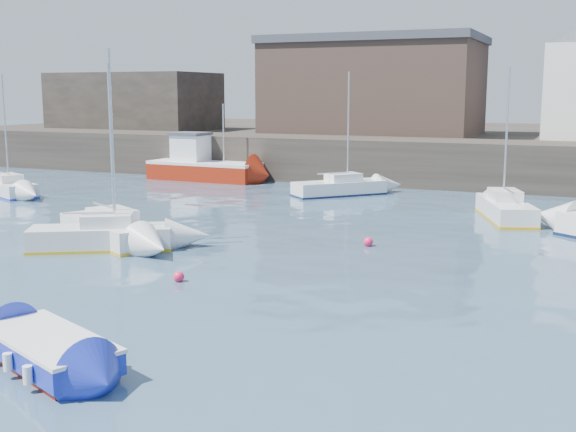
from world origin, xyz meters
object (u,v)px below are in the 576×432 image
at_px(sailboat_h, 340,187).
at_px(buoy_near, 179,281).
at_px(sailboat_a, 102,236).
at_px(sailboat_b, 110,229).
at_px(blue_dinghy, 48,350).
at_px(sailboat_f, 505,209).
at_px(fishing_boat, 202,165).
at_px(sailboat_e, 6,187).
at_px(buoy_far, 368,246).

distance_m(sailboat_h, buoy_near, 21.20).
distance_m(sailboat_a, sailboat_b, 1.44).
bearing_deg(buoy_near, blue_dinghy, -80.16).
height_order(sailboat_a, sailboat_f, sailboat_f).
relative_size(blue_dinghy, sailboat_a, 0.60).
bearing_deg(buoy_near, sailboat_h, 94.92).
bearing_deg(sailboat_a, sailboat_h, 78.59).
distance_m(blue_dinghy, sailboat_h, 28.90).
relative_size(fishing_boat, sailboat_h, 1.11).
distance_m(sailboat_e, buoy_far, 25.05).
relative_size(sailboat_a, buoy_near, 20.23).
xyz_separation_m(sailboat_b, buoy_far, (10.13, 3.41, -0.51)).
height_order(fishing_boat, sailboat_e, sailboat_e).
bearing_deg(sailboat_b, buoy_near, -35.98).
xyz_separation_m(sailboat_e, buoy_near, (20.37, -13.18, -0.47)).
height_order(sailboat_f, buoy_far, sailboat_f).
relative_size(blue_dinghy, sailboat_f, 0.59).
xyz_separation_m(blue_dinghy, fishing_boat, (-14.65, 32.22, 0.61)).
bearing_deg(sailboat_e, buoy_far, -12.42).
distance_m(sailboat_f, buoy_near, 18.51).
xyz_separation_m(blue_dinghy, sailboat_h, (-3.14, 28.73, 0.06)).
distance_m(sailboat_f, buoy_far, 9.71).
xyz_separation_m(blue_dinghy, sailboat_e, (-21.69, 20.80, 0.05)).
bearing_deg(sailboat_f, sailboat_a, -135.91).
relative_size(sailboat_a, sailboat_b, 0.92).
xyz_separation_m(sailboat_e, sailboat_h, (18.55, 7.93, 0.01)).
height_order(sailboat_b, sailboat_h, sailboat_b).
bearing_deg(sailboat_a, sailboat_e, 145.87).
bearing_deg(sailboat_b, sailboat_a, -65.87).
distance_m(fishing_boat, buoy_near, 28.00).
height_order(sailboat_a, sailboat_h, sailboat_h).
height_order(blue_dinghy, fishing_boat, fishing_boat).
distance_m(blue_dinghy, sailboat_e, 30.06).
bearing_deg(blue_dinghy, sailboat_e, 136.20).
bearing_deg(sailboat_f, buoy_near, -116.97).
xyz_separation_m(sailboat_b, buoy_near, (6.05, -4.39, -0.51)).
height_order(sailboat_f, buoy_near, sailboat_f).
xyz_separation_m(fishing_boat, sailboat_a, (7.88, -21.52, -0.52)).
bearing_deg(sailboat_f, sailboat_b, -140.04).
bearing_deg(sailboat_h, sailboat_a, -101.41).
relative_size(sailboat_a, buoy_far, 18.95).
bearing_deg(fishing_boat, buoy_near, -61.54).
bearing_deg(buoy_near, fishing_boat, 118.46).
bearing_deg(sailboat_f, sailboat_h, 155.61).
height_order(sailboat_a, buoy_near, sailboat_a).
xyz_separation_m(fishing_boat, sailboat_h, (11.51, -3.48, -0.55)).
bearing_deg(fishing_boat, blue_dinghy, -65.54).
distance_m(fishing_boat, sailboat_f, 23.19).
bearing_deg(sailboat_e, fishing_boat, 58.34).
bearing_deg(blue_dinghy, buoy_far, 79.83).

